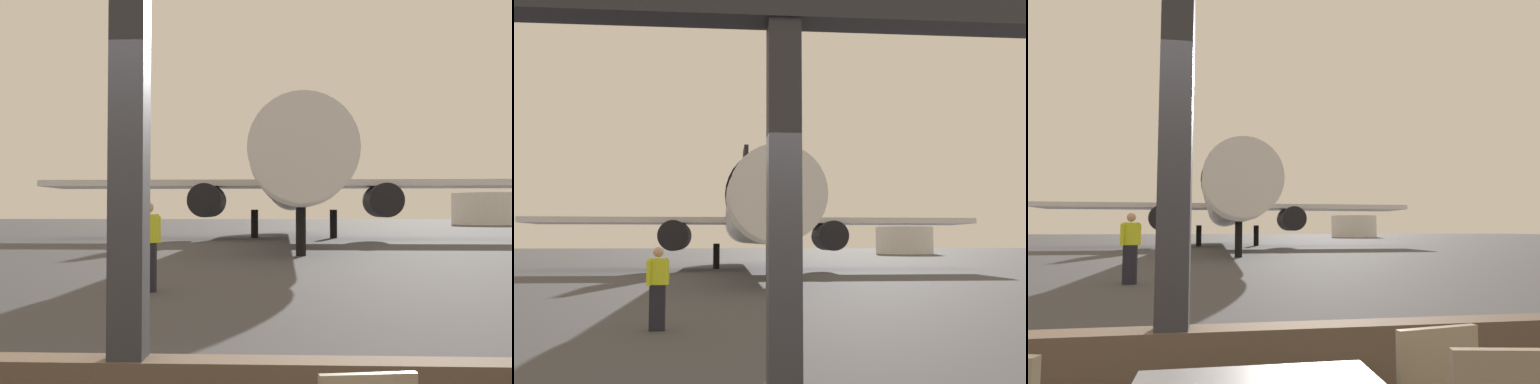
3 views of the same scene
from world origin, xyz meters
TOP-DOWN VIEW (x-y plane):
  - ground_plane at (0.00, 40.00)m, footprint 220.00×220.00m
  - window_frame at (0.00, 0.00)m, footprint 7.88×0.24m
  - airplane at (1.48, 31.71)m, footprint 29.39×33.16m
  - ground_crew_worker at (-1.76, 8.48)m, footprint 0.44×0.42m
  - fuel_storage_tank at (26.98, 78.54)m, footprint 8.58×8.58m

SIDE VIEW (x-z plane):
  - ground_plane at x=0.00m, z-range 0.00..0.00m
  - ground_crew_worker at x=-1.76m, z-range 0.03..1.77m
  - window_frame at x=0.00m, z-range -0.53..2.93m
  - fuel_storage_tank at x=26.98m, z-range 0.00..4.08m
  - airplane at x=1.48m, z-range -1.66..8.68m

